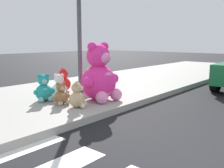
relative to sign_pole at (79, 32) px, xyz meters
name	(u,v)px	position (x,y,z in m)	size (l,w,h in m)	color
sidewalk	(31,102)	(-1.00, 0.80, -1.77)	(28.00, 4.40, 0.15)	#9E9B93
sign_pole	(79,32)	(0.00, 0.00, 0.00)	(0.56, 0.11, 3.20)	#4C4C51
plush_pink_large	(100,77)	(0.10, -0.59, -1.12)	(1.11, 0.98, 1.44)	#F22D93
plush_red	(63,82)	(0.22, 1.01, -1.43)	(0.49, 0.48, 0.68)	red
plush_teal	(44,90)	(-0.87, 0.38, -1.43)	(0.50, 0.49, 0.68)	teal
plush_brown	(61,95)	(-0.81, -0.22, -1.48)	(0.41, 0.37, 0.53)	olive
plush_white	(59,88)	(-0.34, 0.47, -1.45)	(0.45, 0.43, 0.63)	white
plush_lime	(88,82)	(0.73, 0.48, -1.42)	(0.49, 0.50, 0.69)	#8CD133
plush_tan	(78,97)	(-0.74, -0.71, -1.46)	(0.41, 0.42, 0.58)	tan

